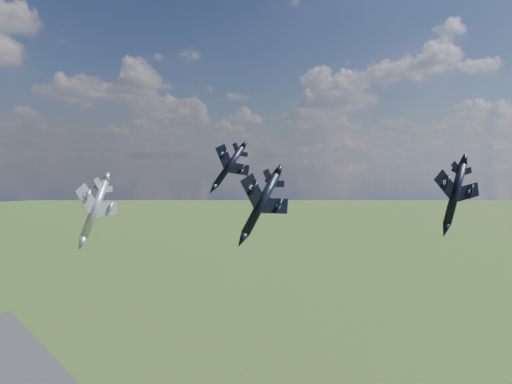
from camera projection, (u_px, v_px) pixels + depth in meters
jet_lead_navy at (261, 204)px, 81.72m from camera, size 12.86×16.69×8.66m
jet_right_navy at (455, 194)px, 81.22m from camera, size 14.20×16.52×5.69m
jet_high_navy at (229, 166)px, 100.01m from camera, size 11.37×14.57×7.93m
jet_left_silver at (95, 209)px, 85.83m from camera, size 14.78×17.15×7.48m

